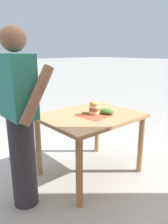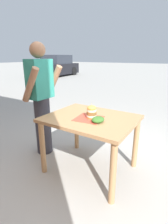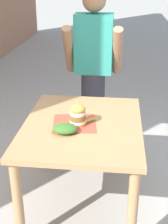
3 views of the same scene
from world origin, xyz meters
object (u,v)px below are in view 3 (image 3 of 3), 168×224
(patio_table, at_px, (83,137))
(side_salad, at_px, (65,129))
(sandwich, at_px, (78,115))
(diner_across_table, at_px, (93,74))
(pickle_spear, at_px, (90,120))

(patio_table, relative_size, side_salad, 6.15)
(patio_table, height_order, sandwich, sandwich)
(patio_table, relative_size, diner_across_table, 0.65)
(patio_table, height_order, diner_across_table, diner_across_table)
(side_salad, distance_m, diner_across_table, 1.03)
(diner_across_table, bearing_deg, patio_table, -90.41)
(patio_table, xyz_separation_m, sandwich, (-0.03, -0.03, 0.21))
(sandwich, relative_size, side_salad, 1.10)
(patio_table, xyz_separation_m, diner_across_table, (0.01, 0.86, 0.24))
(patio_table, bearing_deg, side_salad, -123.54)
(sandwich, height_order, diner_across_table, diner_across_table)
(diner_across_table, bearing_deg, pickle_spear, -86.69)
(sandwich, relative_size, diner_across_table, 0.12)
(patio_table, bearing_deg, diner_across_table, 89.59)
(patio_table, xyz_separation_m, pickle_spear, (0.05, 0.03, 0.14))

